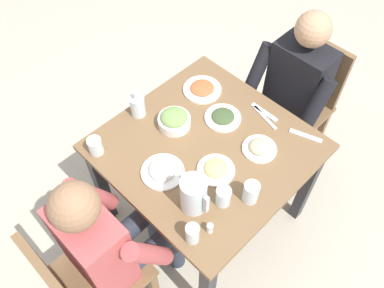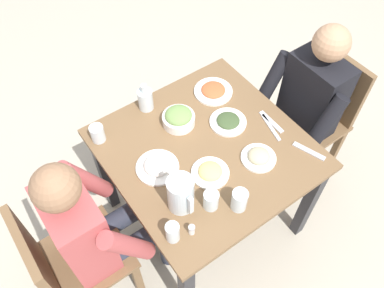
{
  "view_description": "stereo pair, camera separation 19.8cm",
  "coord_description": "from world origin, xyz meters",
  "px_view_note": "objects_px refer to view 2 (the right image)",
  "views": [
    {
      "loc": [
        0.79,
        -0.9,
        2.36
      ],
      "look_at": [
        -0.05,
        -0.05,
        0.76
      ],
      "focal_mm": 37.31,
      "sensor_mm": 36.0,
      "label": 1
    },
    {
      "loc": [
        0.92,
        -0.74,
        2.36
      ],
      "look_at": [
        -0.05,
        -0.05,
        0.76
      ],
      "focal_mm": 37.31,
      "sensor_mm": 36.0,
      "label": 2
    }
  ],
  "objects_px": {
    "chair_far": "(317,112)",
    "plate_fries": "(210,172)",
    "dining_table": "(205,160)",
    "plate_dolmas": "(228,121)",
    "salt_shaker": "(192,230)",
    "salad_bowl": "(179,118)",
    "water_pitcher": "(181,194)",
    "water_glass_far_left": "(211,200)",
    "oil_carafe": "(146,100)",
    "diner_far": "(299,111)",
    "plate_yoghurt": "(157,166)",
    "water_glass_center": "(173,232)",
    "water_glass_far_right": "(98,133)",
    "plate_beans": "(259,157)",
    "plate_rice_curry": "(213,91)",
    "diner_near": "(100,226)",
    "chair_near": "(68,262)"
  },
  "relations": [
    {
      "from": "chair_far",
      "to": "plate_fries",
      "type": "bearing_deg",
      "value": -84.36
    },
    {
      "from": "dining_table",
      "to": "plate_dolmas",
      "type": "relative_size",
      "value": 4.92
    },
    {
      "from": "plate_fries",
      "to": "salt_shaker",
      "type": "bearing_deg",
      "value": -52.03
    },
    {
      "from": "salad_bowl",
      "to": "water_pitcher",
      "type": "bearing_deg",
      "value": -33.21
    },
    {
      "from": "water_glass_far_left",
      "to": "oil_carafe",
      "type": "height_order",
      "value": "oil_carafe"
    },
    {
      "from": "water_pitcher",
      "to": "water_glass_far_left",
      "type": "height_order",
      "value": "water_pitcher"
    },
    {
      "from": "diner_far",
      "to": "plate_yoghurt",
      "type": "bearing_deg",
      "value": -95.33
    },
    {
      "from": "water_pitcher",
      "to": "water_glass_center",
      "type": "distance_m",
      "value": 0.17
    },
    {
      "from": "chair_far",
      "to": "water_glass_far_right",
      "type": "bearing_deg",
      "value": -108.09
    },
    {
      "from": "plate_fries",
      "to": "water_glass_far_right",
      "type": "distance_m",
      "value": 0.6
    },
    {
      "from": "plate_beans",
      "to": "water_glass_center",
      "type": "xyz_separation_m",
      "value": [
        0.1,
        -0.57,
        0.03
      ]
    },
    {
      "from": "plate_fries",
      "to": "water_glass_center",
      "type": "bearing_deg",
      "value": -63.19
    },
    {
      "from": "dining_table",
      "to": "plate_dolmas",
      "type": "distance_m",
      "value": 0.24
    },
    {
      "from": "plate_dolmas",
      "to": "water_glass_center",
      "type": "xyz_separation_m",
      "value": [
        0.36,
        -0.59,
        0.04
      ]
    },
    {
      "from": "plate_yoghurt",
      "to": "plate_rice_curry",
      "type": "xyz_separation_m",
      "value": [
        -0.25,
        0.53,
        -0.01
      ]
    },
    {
      "from": "diner_far",
      "to": "plate_rice_curry",
      "type": "bearing_deg",
      "value": -131.95
    },
    {
      "from": "diner_near",
      "to": "plate_yoghurt",
      "type": "xyz_separation_m",
      "value": [
        -0.06,
        0.36,
        0.11
      ]
    },
    {
      "from": "dining_table",
      "to": "oil_carafe",
      "type": "distance_m",
      "value": 0.45
    },
    {
      "from": "plate_fries",
      "to": "plate_beans",
      "type": "bearing_deg",
      "value": 74.33
    },
    {
      "from": "water_glass_center",
      "to": "oil_carafe",
      "type": "relative_size",
      "value": 0.63
    },
    {
      "from": "diner_far",
      "to": "water_pitcher",
      "type": "bearing_deg",
      "value": -81.07
    },
    {
      "from": "plate_yoghurt",
      "to": "salt_shaker",
      "type": "distance_m",
      "value": 0.37
    },
    {
      "from": "plate_beans",
      "to": "plate_fries",
      "type": "distance_m",
      "value": 0.25
    },
    {
      "from": "diner_far",
      "to": "plate_rice_curry",
      "type": "distance_m",
      "value": 0.5
    },
    {
      "from": "chair_far",
      "to": "oil_carafe",
      "type": "xyz_separation_m",
      "value": [
        -0.45,
        -0.93,
        0.3
      ]
    },
    {
      "from": "diner_near",
      "to": "plate_yoghurt",
      "type": "distance_m",
      "value": 0.38
    },
    {
      "from": "salad_bowl",
      "to": "salt_shaker",
      "type": "xyz_separation_m",
      "value": [
        0.54,
        -0.3,
        -0.01
      ]
    },
    {
      "from": "chair_near",
      "to": "water_glass_center",
      "type": "xyz_separation_m",
      "value": [
        0.28,
        0.43,
        0.29
      ]
    },
    {
      "from": "chair_near",
      "to": "water_glass_far_left",
      "type": "bearing_deg",
      "value": 68.94
    },
    {
      "from": "chair_near",
      "to": "water_glass_center",
      "type": "height_order",
      "value": "chair_near"
    },
    {
      "from": "plate_yoghurt",
      "to": "diner_near",
      "type": "bearing_deg",
      "value": -80.85
    },
    {
      "from": "diner_near",
      "to": "salt_shaker",
      "type": "distance_m",
      "value": 0.45
    },
    {
      "from": "dining_table",
      "to": "water_glass_center",
      "type": "xyz_separation_m",
      "value": [
        0.3,
        -0.4,
        0.17
      ]
    },
    {
      "from": "plate_yoghurt",
      "to": "water_glass_far_right",
      "type": "bearing_deg",
      "value": -155.68
    },
    {
      "from": "plate_beans",
      "to": "plate_fries",
      "type": "height_order",
      "value": "plate_beans"
    },
    {
      "from": "plate_yoghurt",
      "to": "water_glass_far_left",
      "type": "relative_size",
      "value": 2.14
    },
    {
      "from": "chair_near",
      "to": "water_glass_far_right",
      "type": "bearing_deg",
      "value": 132.27
    },
    {
      "from": "chair_near",
      "to": "plate_rice_curry",
      "type": "distance_m",
      "value": 1.16
    },
    {
      "from": "water_glass_far_right",
      "to": "chair_near",
      "type": "bearing_deg",
      "value": -47.73
    },
    {
      "from": "plate_yoghurt",
      "to": "water_glass_center",
      "type": "bearing_deg",
      "value": -22.14
    },
    {
      "from": "plate_fries",
      "to": "water_glass_far_left",
      "type": "relative_size",
      "value": 1.88
    },
    {
      "from": "plate_fries",
      "to": "water_glass_far_left",
      "type": "xyz_separation_m",
      "value": [
        0.14,
        -0.1,
        0.03
      ]
    },
    {
      "from": "plate_yoghurt",
      "to": "plate_beans",
      "type": "height_order",
      "value": "plate_yoghurt"
    },
    {
      "from": "chair_near",
      "to": "plate_fries",
      "type": "height_order",
      "value": "chair_near"
    },
    {
      "from": "diner_far",
      "to": "salt_shaker",
      "type": "xyz_separation_m",
      "value": [
        0.28,
        -0.95,
        0.12
      ]
    },
    {
      "from": "plate_beans",
      "to": "plate_rice_curry",
      "type": "height_order",
      "value": "plate_beans"
    },
    {
      "from": "plate_yoghurt",
      "to": "plate_fries",
      "type": "bearing_deg",
      "value": 47.3
    },
    {
      "from": "chair_far",
      "to": "water_glass_center",
      "type": "distance_m",
      "value": 1.29
    },
    {
      "from": "plate_yoghurt",
      "to": "water_glass_center",
      "type": "xyz_separation_m",
      "value": [
        0.34,
        -0.14,
        0.03
      ]
    },
    {
      "from": "chair_far",
      "to": "oil_carafe",
      "type": "bearing_deg",
      "value": -115.78
    }
  ]
}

